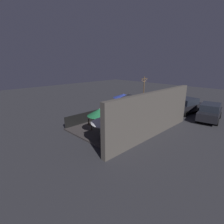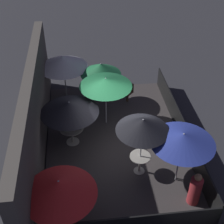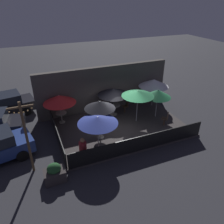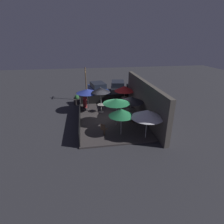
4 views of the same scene
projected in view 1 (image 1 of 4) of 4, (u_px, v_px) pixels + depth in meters
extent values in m
plane|color=#2D2D33|center=(123.00, 126.00, 15.28)|extent=(60.00, 60.00, 0.00)
cube|color=#383333|center=(123.00, 125.00, 15.26)|extent=(8.35, 5.50, 0.12)
cube|color=#4C4742|center=(153.00, 114.00, 12.77)|extent=(9.95, 0.36, 3.38)
cube|color=black|center=(102.00, 113.00, 16.97)|extent=(8.15, 0.05, 0.95)
cube|color=black|center=(150.00, 110.00, 17.90)|extent=(0.05, 5.30, 0.95)
cylinder|color=#B2B2B7|center=(165.00, 110.00, 15.93)|extent=(0.05, 0.05, 2.01)
cone|color=red|center=(166.00, 103.00, 15.73)|extent=(2.15, 2.15, 0.54)
cylinder|color=#B2B2B7|center=(138.00, 119.00, 13.65)|extent=(0.05, 0.05, 2.00)
cone|color=black|center=(138.00, 109.00, 13.44)|extent=(2.23, 2.23, 0.45)
cylinder|color=#B2B2B7|center=(129.00, 106.00, 16.48)|extent=(0.05, 0.05, 2.45)
cone|color=black|center=(130.00, 96.00, 16.20)|extent=(1.78, 1.78, 0.45)
cylinder|color=#B2B2B7|center=(109.00, 130.00, 11.18)|extent=(0.05, 0.05, 2.13)
cone|color=silver|center=(109.00, 118.00, 10.96)|extent=(2.26, 2.26, 0.55)
cylinder|color=#B2B2B7|center=(114.00, 116.00, 13.89)|extent=(0.05, 0.05, 2.27)
cone|color=#1E6B3D|center=(114.00, 104.00, 13.63)|extent=(2.14, 2.14, 0.37)
cylinder|color=#B2B2B7|center=(124.00, 105.00, 17.71)|extent=(0.05, 0.05, 2.20)
cone|color=#283893|center=(124.00, 96.00, 17.46)|extent=(2.13, 2.13, 0.38)
cylinder|color=#B2B2B7|center=(100.00, 122.00, 12.81)|extent=(0.05, 0.05, 2.04)
cone|color=#1E6B3D|center=(100.00, 112.00, 12.60)|extent=(1.84, 1.84, 0.52)
cylinder|color=#9E998E|center=(164.00, 121.00, 16.21)|extent=(0.41, 0.41, 0.02)
cylinder|color=#9E998E|center=(164.00, 117.00, 16.11)|extent=(0.08, 0.08, 0.71)
cylinder|color=#9E998E|center=(165.00, 113.00, 16.01)|extent=(0.74, 0.74, 0.04)
cylinder|color=#9E998E|center=(137.00, 130.00, 13.93)|extent=(0.53, 0.53, 0.02)
cylinder|color=#9E998E|center=(137.00, 126.00, 13.83)|extent=(0.08, 0.08, 0.74)
cylinder|color=#9E998E|center=(138.00, 121.00, 13.72)|extent=(0.97, 0.97, 0.04)
cylinder|color=#9E998E|center=(129.00, 119.00, 16.81)|extent=(0.41, 0.41, 0.02)
cylinder|color=#9E998E|center=(129.00, 115.00, 16.71)|extent=(0.08, 0.08, 0.74)
cylinder|color=#9E998E|center=(129.00, 111.00, 16.60)|extent=(0.74, 0.74, 0.04)
cube|color=#4C3828|center=(130.00, 131.00, 13.28)|extent=(0.08, 0.08, 0.48)
cube|color=#4C3828|center=(130.00, 127.00, 13.21)|extent=(0.41, 0.41, 0.04)
cube|color=#4C3828|center=(128.00, 125.00, 13.03)|extent=(0.04, 0.40, 0.44)
cube|color=#4C3828|center=(91.00, 127.00, 13.94)|extent=(0.11, 0.11, 0.48)
cube|color=#4C3828|center=(91.00, 124.00, 13.87)|extent=(0.57, 0.57, 0.04)
cube|color=#4C3828|center=(89.00, 121.00, 13.81)|extent=(0.31, 0.30, 0.44)
cylinder|color=maroon|center=(127.00, 108.00, 18.73)|extent=(0.56, 0.56, 1.08)
sphere|color=#9E704C|center=(127.00, 102.00, 18.54)|extent=(0.24, 0.24, 0.24)
cube|color=#332D2D|center=(131.00, 107.00, 20.51)|extent=(1.00, 0.70, 0.61)
ellipsoid|color=#235128|center=(131.00, 103.00, 20.39)|extent=(0.65, 0.52, 0.58)
cylinder|color=brown|center=(144.00, 94.00, 19.92)|extent=(0.12, 0.12, 3.82)
cube|color=brown|center=(144.00, 79.00, 19.46)|extent=(1.10, 0.08, 0.08)
sphere|color=#F4B260|center=(147.00, 80.00, 19.81)|extent=(0.07, 0.07, 0.07)
sphere|color=#F4B260|center=(146.00, 81.00, 19.71)|extent=(0.07, 0.07, 0.07)
sphere|color=#F4B260|center=(145.00, 81.00, 19.60)|extent=(0.07, 0.07, 0.07)
sphere|color=#F4B260|center=(144.00, 81.00, 19.47)|extent=(0.07, 0.07, 0.07)
sphere|color=#F4B260|center=(143.00, 81.00, 19.34)|extent=(0.07, 0.07, 0.07)
sphere|color=#F4B260|center=(142.00, 80.00, 19.19)|extent=(0.07, 0.07, 0.07)
cube|color=navy|center=(163.00, 104.00, 20.47)|extent=(4.27, 2.52, 0.70)
cube|color=#1E232D|center=(163.00, 98.00, 20.30)|extent=(2.48, 2.00, 0.60)
cylinder|color=black|center=(166.00, 110.00, 19.15)|extent=(0.66, 0.31, 0.64)
cylinder|color=black|center=(152.00, 108.00, 19.99)|extent=(0.66, 0.31, 0.64)
cylinder|color=black|center=(172.00, 105.00, 21.15)|extent=(0.66, 0.31, 0.64)
cylinder|color=black|center=(159.00, 104.00, 21.99)|extent=(0.66, 0.31, 0.64)
cube|color=black|center=(186.00, 107.00, 18.94)|extent=(4.32, 2.38, 0.70)
cube|color=#1E232D|center=(187.00, 101.00, 18.76)|extent=(2.49, 1.93, 0.60)
cylinder|color=black|center=(186.00, 114.00, 17.70)|extent=(0.66, 0.29, 0.64)
cylinder|color=black|center=(172.00, 110.00, 18.98)|extent=(0.66, 0.29, 0.64)
cylinder|color=black|center=(199.00, 110.00, 19.09)|extent=(0.66, 0.29, 0.64)
cylinder|color=black|center=(186.00, 107.00, 20.37)|extent=(0.66, 0.29, 0.64)
cube|color=black|center=(210.00, 113.00, 16.58)|extent=(4.30, 2.38, 0.70)
cube|color=#1E232D|center=(211.00, 107.00, 16.40)|extent=(2.47, 1.93, 0.60)
cylinder|color=black|center=(217.00, 122.00, 15.24)|extent=(0.66, 0.29, 0.64)
cylinder|color=black|center=(197.00, 119.00, 16.14)|extent=(0.66, 0.29, 0.64)
cylinder|color=black|center=(220.00, 115.00, 17.21)|extent=(0.66, 0.29, 0.64)
cylinder|color=black|center=(202.00, 113.00, 18.11)|extent=(0.66, 0.29, 0.64)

